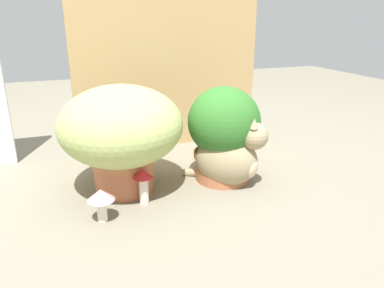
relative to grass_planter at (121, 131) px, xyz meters
name	(u,v)px	position (x,y,z in m)	size (l,w,h in m)	color
ground_plane	(176,189)	(0.20, -0.08, -0.25)	(6.00, 6.00, 0.00)	slate
cardboard_backdrop	(169,68)	(0.34, 0.47, 0.17)	(0.99, 0.03, 0.84)	tan
grass_planter	(121,131)	(0.00, 0.00, 0.00)	(0.49, 0.49, 0.43)	#B66543
leafy_planter	(224,132)	(0.42, -0.05, -0.04)	(0.31, 0.31, 0.41)	#AE6742
cat	(230,158)	(0.42, -0.11, -0.13)	(0.32, 0.32, 0.32)	#9D8A68
mushroom_ornament_pink	(101,198)	(-0.12, -0.22, -0.16)	(0.10, 0.10, 0.12)	#EEE8CE
mushroom_ornament_red	(143,180)	(0.05, -0.14, -0.16)	(0.08, 0.08, 0.14)	silver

